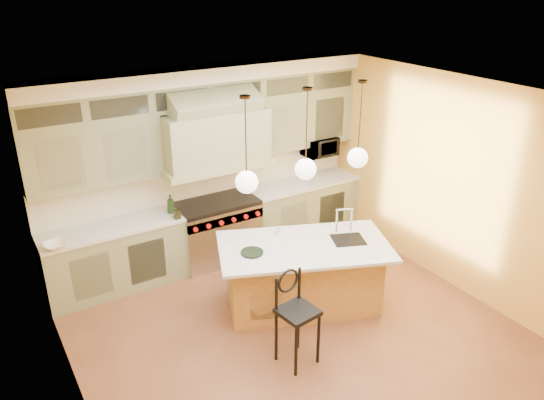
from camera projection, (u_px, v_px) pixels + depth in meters
floor at (296, 332)px, 6.52m from camera, size 5.00×5.00×0.00m
ceiling at (301, 99)px, 5.37m from camera, size 5.00×5.00×0.00m
wall_back at (204, 163)px, 7.90m from camera, size 5.00×0.00×5.00m
wall_front at (484, 353)px, 3.99m from camera, size 5.00×0.00×5.00m
wall_left at (67, 292)px, 4.75m from camera, size 0.00×5.00×5.00m
wall_right at (452, 184)px, 7.14m from camera, size 0.00×5.00×5.00m
back_cabinetry at (212, 170)px, 7.70m from camera, size 5.00×0.77×2.90m
range at (217, 230)px, 8.01m from camera, size 1.20×0.74×0.96m
kitchen_island at (303, 274)px, 6.88m from camera, size 2.42×1.87×1.35m
counter_stool at (296, 313)px, 5.82m from camera, size 0.44×0.44×1.13m
microwave at (320, 147)px, 8.64m from camera, size 0.54×0.37×0.30m
oil_bottle_a at (171, 204)px, 7.44m from camera, size 0.12×0.12×0.28m
oil_bottle_b at (177, 213)px, 7.28m from camera, size 0.08×0.08×0.18m
fruit_bowl at (56, 245)px, 6.54m from camera, size 0.33×0.33×0.07m
cup at (278, 231)px, 6.92m from camera, size 0.11×0.11×0.09m
pendant_left at (247, 180)px, 5.91m from camera, size 0.26×0.26×1.11m
pendant_center at (306, 167)px, 6.29m from camera, size 0.26×0.26×1.11m
pendant_right at (358, 156)px, 6.67m from camera, size 0.26×0.26×1.11m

